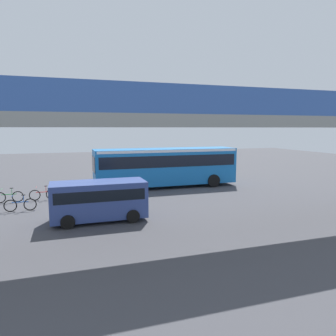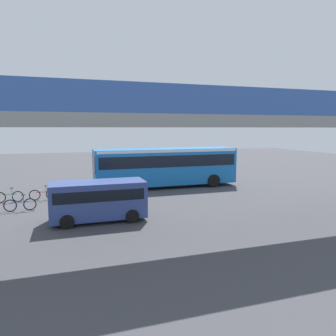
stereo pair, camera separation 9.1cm
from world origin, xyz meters
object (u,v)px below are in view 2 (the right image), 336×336
city_bus (166,164)px  parked_van (98,198)px  bicycle_green (9,197)px  bicycle_red (43,194)px  bicycle_blue (20,205)px  traffic_sign (228,156)px

city_bus → parked_van: 10.05m
parked_van → bicycle_green: (5.15, -5.85, -0.81)m
bicycle_green → bicycle_red: size_ratio=1.00×
parked_van → city_bus: bearing=-128.2°
bicycle_green → bicycle_red: same height
bicycle_green → bicycle_red: (-2.07, -0.11, 0.00)m
city_bus → bicycle_blue: 11.43m
traffic_sign → bicycle_red: bearing=22.4°
parked_van → bicycle_green: parked_van is taller
bicycle_green → traffic_sign: 21.42m
city_bus → bicycle_green: 11.62m
bicycle_red → bicycle_blue: bearing=67.9°
bicycle_blue → traffic_sign: bearing=-152.1°
bicycle_blue → bicycle_green: size_ratio=1.00×
bicycle_red → parked_van: bearing=117.3°
city_bus → traffic_sign: size_ratio=4.12×
city_bus → parked_van: bearing=51.8°
parked_van → bicycle_green: 7.83m
bicycle_red → traffic_sign: size_ratio=0.63×
city_bus → bicycle_green: size_ratio=6.52×
city_bus → bicycle_red: (9.28, 1.92, -1.51)m
bicycle_blue → bicycle_green: bearing=-68.9°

